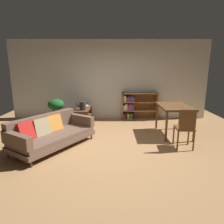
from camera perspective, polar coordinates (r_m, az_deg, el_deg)
name	(u,v)px	position (r m, az deg, el deg)	size (l,w,h in m)	color
ground_plane	(107,147)	(4.62, -1.51, -10.13)	(8.16, 8.16, 0.00)	#A87A4C
back_wall_panel	(108,80)	(6.97, -1.10, 9.16)	(6.80, 0.10, 2.70)	silver
fabric_couch	(49,132)	(4.77, -17.62, -5.61)	(1.78, 2.07, 0.72)	#56351E
media_console	(83,116)	(6.32, -8.47, -1.27)	(0.42, 1.21, 0.56)	#56351E
open_laptop	(82,105)	(6.50, -8.68, 1.88)	(0.47, 0.37, 0.08)	silver
desk_speaker	(82,106)	(5.91, -8.67, 1.79)	(0.19, 0.19, 0.25)	#2D2823
potted_floor_plant	(55,107)	(6.51, -16.05, 1.30)	(0.50, 0.50, 0.82)	brown
dining_table	(174,109)	(5.52, 17.33, 0.86)	(0.79, 1.16, 0.81)	brown
dining_chair_near	(184,127)	(4.67, 20.11, -3.94)	(0.40, 0.41, 0.93)	brown
bookshelf	(136,106)	(6.96, 6.81, 1.63)	(1.23, 0.29, 0.94)	olive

